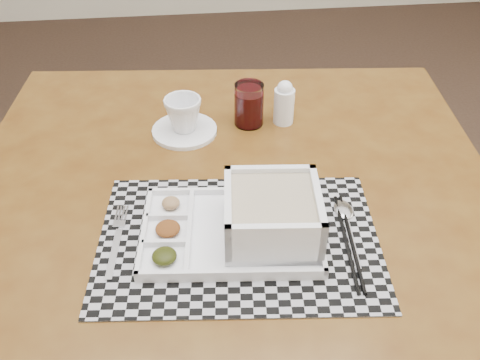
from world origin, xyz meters
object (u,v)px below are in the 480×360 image
object	(u,v)px
dining_table	(231,228)
creamer_bottle	(284,103)
serving_tray	(259,221)
juice_glass	(249,106)
cup	(183,114)

from	to	relation	value
dining_table	creamer_bottle	size ratio (longest dim) A/B	10.95
creamer_bottle	dining_table	bearing A→B (deg)	-119.93
serving_tray	juice_glass	xyz separation A→B (m)	(0.03, 0.38, 0.01)
dining_table	creamer_bottle	xyz separation A→B (m)	(0.15, 0.26, 0.14)
juice_glass	creamer_bottle	distance (m)	0.08
dining_table	cup	world-z (taller)	cup
creamer_bottle	serving_tray	bearing A→B (deg)	-106.44
serving_tray	cup	xyz separation A→B (m)	(-0.12, 0.36, 0.01)
dining_table	serving_tray	world-z (taller)	serving_tray
dining_table	cup	bearing A→B (deg)	109.12
dining_table	juice_glass	xyz separation A→B (m)	(0.07, 0.26, 0.13)
serving_tray	creamer_bottle	size ratio (longest dim) A/B	3.13
juice_glass	serving_tray	bearing A→B (deg)	-94.41
juice_glass	cup	bearing A→B (deg)	-171.62
dining_table	cup	size ratio (longest dim) A/B	13.96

